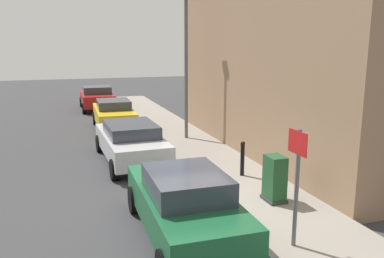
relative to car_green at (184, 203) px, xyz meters
name	(u,v)px	position (x,y,z in m)	size (l,w,h in m)	color
ground	(188,210)	(0.52, 1.34, -0.76)	(80.00, 80.00, 0.00)	#38383A
sidewalk	(190,144)	(2.53, 7.34, -0.69)	(2.39, 30.00, 0.15)	gray
corner_building	(319,17)	(6.77, 5.29, 4.15)	(6.20, 11.91, 9.83)	#937256
car_green	(184,203)	(0.00, 0.00, 0.00)	(1.85, 4.26, 1.48)	#195933
car_silver	(131,141)	(-0.09, 5.81, -0.02)	(2.02, 4.54, 1.37)	#B7B7BC
car_yellow	(114,114)	(0.09, 11.37, -0.02)	(1.88, 4.19, 1.41)	gold
car_red	(97,97)	(-0.08, 17.72, -0.01)	(1.99, 3.96, 1.44)	maroon
utility_cabinet	(275,180)	(2.61, 0.86, -0.08)	(0.46, 0.61, 1.15)	#1E4C28
bollard_near_cabinet	(242,157)	(2.71, 2.90, -0.06)	(0.14, 0.14, 1.04)	black
street_sign	(297,171)	(1.81, -1.26, 0.90)	(0.08, 0.60, 2.30)	#59595B
lamppost	(186,61)	(2.63, 8.09, 2.54)	(0.20, 0.44, 5.72)	#59595B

